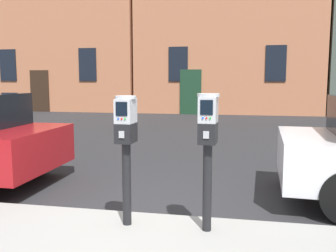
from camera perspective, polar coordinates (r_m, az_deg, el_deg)
name	(u,v)px	position (r m, az deg, el deg)	size (l,w,h in m)	color
ground_plane	(135,231)	(4.26, -5.03, -15.68)	(160.00, 160.00, 0.00)	#28282B
parking_meter_near_kerb	(126,137)	(3.83, -6.43, -1.65)	(0.23, 0.26, 1.35)	black
parking_meter_twin_adjacent	(208,137)	(3.66, 6.11, -1.73)	(0.23, 0.26, 1.37)	black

